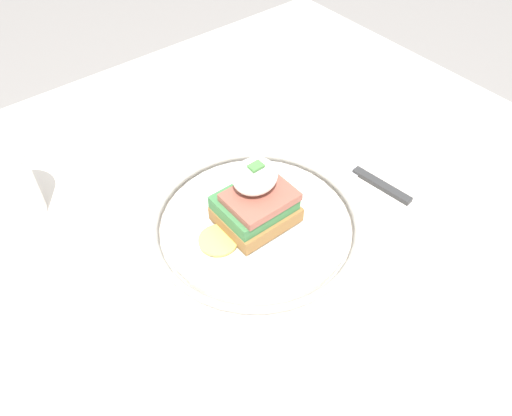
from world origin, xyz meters
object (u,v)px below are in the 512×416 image
Objects in this scene: plate at (256,223)px; cup at (2,189)px; knife at (360,173)px; sandwich at (255,200)px; fork at (126,297)px.

plate is 2.84× the size of cup.
knife is at bearing -4.85° from plate.
knife is (0.17, -0.01, -0.01)m from plate.
plate is 0.17m from knife.
sandwich is at bearing -42.24° from cup.
sandwich is 0.65× the size of knife.
sandwich is at bearing 102.37° from plate.
plate is 1.37× the size of knife.
knife is (0.17, -0.02, -0.05)m from sandwich.
cup is (-0.23, 0.20, -0.00)m from sandwich.
plate is 0.31m from cup.
cup reaches higher than plate.
sandwich reaches higher than cup.
sandwich is 1.35× the size of cup.
plate reaches higher than fork.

